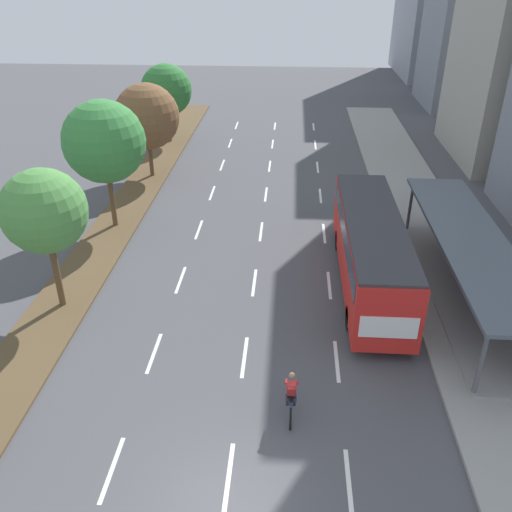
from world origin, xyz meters
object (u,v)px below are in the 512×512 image
Objects in this scene: median_tree_third at (104,142)px; median_tree_fifth at (166,90)px; median_tree_fourth at (147,117)px; median_tree_second at (44,211)px; cyclist at (291,397)px; bus at (371,245)px; bus_shelter at (473,261)px.

median_tree_third reaches higher than median_tree_fifth.
median_tree_fourth is at bearing 88.49° from median_tree_third.
median_tree_second is 24.05m from median_tree_fifth.
cyclist is 0.29× the size of median_tree_fourth.
bus is 1.84× the size of median_tree_second.
bus is 1.62× the size of median_tree_third.
median_tree_third reaches higher than cyclist.
bus_shelter is at bearing -18.90° from median_tree_third.
cyclist is 17.54m from median_tree_third.
median_tree_third is (-0.07, 8.02, 0.39)m from median_tree_second.
bus_shelter is 18.04m from median_tree_second.
median_tree_fifth is (-0.42, 8.02, 0.04)m from median_tree_fourth.
median_tree_third reaches higher than bus_shelter.
median_tree_third is at bearing 158.55° from bus.
median_tree_fifth is (-0.27, 24.05, -0.30)m from median_tree_second.
median_tree_fourth reaches higher than median_tree_second.
median_tree_second is at bearing 150.01° from cyclist.
median_tree_third is (-10.05, 13.78, 4.12)m from cyclist.
median_tree_third is at bearing -91.51° from median_tree_fourth.
median_tree_fifth is at bearing 129.13° from bus_shelter.
median_tree_third is (-13.52, 5.31, 2.85)m from bus.
median_tree_second is 0.99× the size of median_tree_fourth.
median_tree_fourth reaches higher than median_tree_fifth.
median_tree_fifth is (-18.00, 22.13, 2.37)m from bus_shelter.
median_tree_fifth reaches higher than bus_shelter.
median_tree_fifth is (-13.72, 21.34, 2.16)m from bus.
bus is at bearing 11.37° from median_tree_second.
median_tree_fifth is (-0.20, 16.03, -0.68)m from median_tree_third.
median_tree_second is 1.00× the size of median_tree_fifth.
bus is 1.81× the size of median_tree_fourth.
median_tree_fifth is at bearing 90.64° from median_tree_second.
median_tree_third is at bearing -89.27° from median_tree_fifth.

